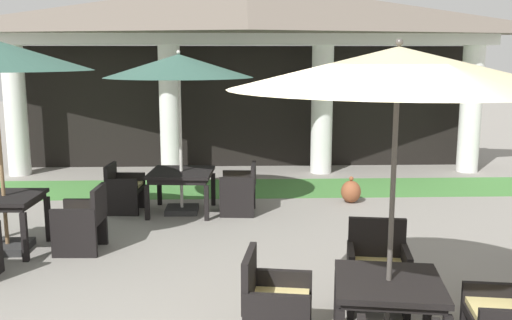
{
  "coord_description": "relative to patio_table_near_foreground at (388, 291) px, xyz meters",
  "views": [
    {
      "loc": [
        -0.25,
        -3.87,
        2.55
      ],
      "look_at": [
        0.02,
        3.52,
        1.21
      ],
      "focal_mm": 39.83,
      "sensor_mm": 36.0,
      "label": 1
    }
  ],
  "objects": [
    {
      "name": "patio_chair_near_foreground_west",
      "position": [
        -0.96,
        0.15,
        -0.2
      ],
      "size": [
        0.66,
        0.68,
        0.89
      ],
      "rotation": [
        0.0,
        0.0,
        -1.73
      ],
      "color": "black",
      "rests_on": "ground"
    },
    {
      "name": "terracotta_urn",
      "position": [
        0.76,
        5.27,
        -0.4
      ],
      "size": [
        0.35,
        0.35,
        0.48
      ],
      "color": "brown",
      "rests_on": "ground"
    },
    {
      "name": "patio_umbrella_near_foreground",
      "position": [
        0.0,
        0.0,
        1.84
      ],
      "size": [
        2.72,
        2.72,
        2.69
      ],
      "color": "#2D2D2D",
      "rests_on": "ground"
    },
    {
      "name": "patio_chair_mid_left_west",
      "position": [
        -3.15,
        4.81,
        -0.22
      ],
      "size": [
        0.58,
        0.62,
        0.81
      ],
      "rotation": [
        0.0,
        0.0,
        -1.65
      ],
      "color": "black",
      "rests_on": "ground"
    },
    {
      "name": "patio_chair_mid_left_east",
      "position": [
        -1.21,
        4.66,
        -0.2
      ],
      "size": [
        0.61,
        0.68,
        0.83
      ],
      "rotation": [
        0.0,
        0.0,
        1.5
      ],
      "color": "black",
      "rests_on": "ground"
    },
    {
      "name": "patio_table_mid_left",
      "position": [
        -2.18,
        4.74,
        0.0
      ],
      "size": [
        1.09,
        1.09,
        0.7
      ],
      "rotation": [
        0.0,
        0.0,
        -0.08
      ],
      "color": "black",
      "rests_on": "ground"
    },
    {
      "name": "patio_chair_mid_right_east",
      "position": [
        -3.32,
        2.86,
        -0.19
      ],
      "size": [
        0.61,
        0.61,
        0.88
      ],
      "rotation": [
        0.0,
        0.0,
        1.53
      ],
      "color": "black",
      "rests_on": "ground"
    },
    {
      "name": "lawn_strip",
      "position": [
        -1.04,
        6.44,
        -0.6
      ],
      "size": [
        12.99,
        1.67,
        0.01
      ],
      "primitive_type": "cube",
      "color": "#47843D",
      "rests_on": "ground"
    },
    {
      "name": "patio_table_near_foreground",
      "position": [
        0.0,
        0.0,
        0.0
      ],
      "size": [
        1.02,
        1.02,
        0.7
      ],
      "rotation": [
        0.0,
        0.0,
        -0.16
      ],
      "color": "black",
      "rests_on": "ground"
    },
    {
      "name": "patio_chair_near_foreground_north",
      "position": [
        0.15,
        0.96,
        -0.19
      ],
      "size": [
        0.69,
        0.62,
        0.91
      ],
      "rotation": [
        0.0,
        0.0,
        -3.3
      ],
      "color": "black",
      "rests_on": "ground"
    },
    {
      "name": "patio_table_mid_right",
      "position": [
        -4.34,
        2.9,
        0.05
      ],
      "size": [
        0.92,
        0.92,
        0.76
      ],
      "rotation": [
        0.0,
        0.0,
        -0.04
      ],
      "color": "black",
      "rests_on": "ground"
    },
    {
      "name": "background_pavilion",
      "position": [
        -1.04,
        8.07,
        2.56
      ],
      "size": [
        11.19,
        2.59,
        4.13
      ],
      "color": "white",
      "rests_on": "ground"
    },
    {
      "name": "patio_umbrella_mid_left",
      "position": [
        -2.18,
        4.74,
        1.78
      ],
      "size": [
        2.4,
        2.4,
        2.66
      ],
      "color": "#2D2D2D",
      "rests_on": "ground"
    }
  ]
}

